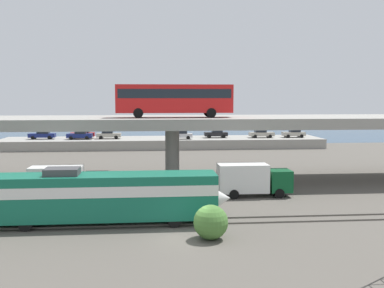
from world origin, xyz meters
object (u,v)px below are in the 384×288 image
(parked_car_1, at_px, (181,135))
(parked_car_7, at_px, (42,135))
(parked_car_0, at_px, (83,134))
(parked_car_4, at_px, (216,134))
(service_truck_east, at_px, (66,182))
(transit_bus_on_overpass, at_px, (174,98))
(parked_car_6, at_px, (80,135))
(train_locomotive, at_px, (114,195))
(parked_car_3, at_px, (261,134))
(parked_car_5, at_px, (294,133))
(service_truck_west, at_px, (252,179))
(parked_car_2, at_px, (109,134))

(parked_car_1, height_order, parked_car_7, same)
(parked_car_0, height_order, parked_car_4, same)
(parked_car_1, distance_m, parked_car_7, 24.75)
(service_truck_east, relative_size, parked_car_1, 1.69)
(transit_bus_on_overpass, xyz_separation_m, parked_car_6, (-14.97, 34.82, -6.66))
(train_locomotive, xyz_separation_m, parked_car_3, (23.11, 50.11, 0.30))
(parked_car_6, bearing_deg, parked_car_5, -179.52)
(parked_car_0, bearing_deg, service_truck_east, 96.13)
(train_locomotive, distance_m, service_truck_west, 14.72)
(service_truck_east, distance_m, parked_car_1, 42.24)
(parked_car_1, xyz_separation_m, parked_car_7, (-24.65, 2.21, 0.00))
(parked_car_1, height_order, parked_car_4, same)
(parked_car_0, bearing_deg, train_locomotive, 100.41)
(transit_bus_on_overpass, xyz_separation_m, parked_car_3, (17.91, 35.23, -6.66))
(parked_car_3, distance_m, parked_car_4, 8.36)
(parked_car_0, xyz_separation_m, parked_car_1, (17.72, -3.48, -0.00))
(parked_car_2, relative_size, parked_car_6, 0.98)
(service_truck_east, xyz_separation_m, parked_car_1, (13.03, 40.17, 0.85))
(service_truck_east, xyz_separation_m, parked_car_6, (-4.89, 41.27, 0.85))
(parked_car_2, height_order, parked_car_6, same)
(transit_bus_on_overpass, relative_size, parked_car_2, 2.79)
(parked_car_2, bearing_deg, parked_car_3, -0.62)
(train_locomotive, distance_m, service_truck_east, 9.75)
(parked_car_5, relative_size, parked_car_7, 0.89)
(parked_car_3, bearing_deg, transit_bus_on_overpass, -116.94)
(parked_car_3, xyz_separation_m, parked_car_5, (6.11, -0.08, -0.00))
(parked_car_4, xyz_separation_m, parked_car_6, (-24.55, -1.12, -0.00))
(transit_bus_on_overpass, distance_m, parked_car_5, 43.09)
(service_truck_east, bearing_deg, parked_car_3, 56.12)
(parked_car_4, bearing_deg, parked_car_2, 1.19)
(service_truck_west, xyz_separation_m, parked_car_6, (-21.83, 41.27, 0.85))
(service_truck_east, distance_m, parked_car_4, 46.73)
(service_truck_east, bearing_deg, parked_car_2, 89.85)
(transit_bus_on_overpass, height_order, parked_car_7, transit_bus_on_overpass)
(train_locomotive, distance_m, parked_car_1, 49.27)
(train_locomotive, bearing_deg, parked_car_0, 100.41)
(transit_bus_on_overpass, distance_m, parked_car_6, 38.48)
(service_truck_east, xyz_separation_m, parked_car_3, (27.99, 41.68, 0.86))
(transit_bus_on_overpass, distance_m, parked_car_4, 37.78)
(parked_car_1, bearing_deg, service_truck_west, 95.56)
(train_locomotive, distance_m, parked_car_0, 52.95)
(parked_car_2, bearing_deg, parked_car_1, -7.99)
(service_truck_west, bearing_deg, parked_car_4, 86.32)
(parked_car_1, bearing_deg, service_truck_east, 72.03)
(parked_car_2, xyz_separation_m, parked_car_4, (19.55, 0.41, -0.00))
(train_locomotive, xyz_separation_m, parked_car_6, (-9.76, 49.69, 0.30))
(parked_car_5, height_order, parked_car_7, same)
(service_truck_west, bearing_deg, parked_car_0, 116.36)
(transit_bus_on_overpass, bearing_deg, parked_car_1, 85.01)
(service_truck_west, bearing_deg, parked_car_5, 67.58)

